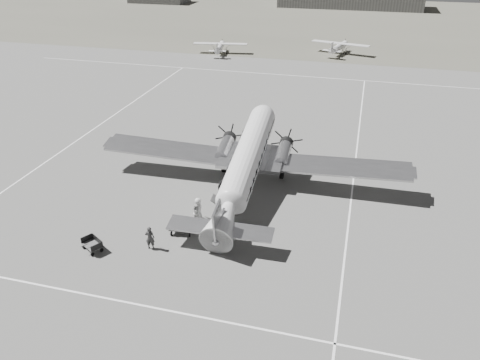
% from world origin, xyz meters
% --- Properties ---
extents(ground, '(260.00, 260.00, 0.00)m').
position_xyz_m(ground, '(0.00, 0.00, 0.00)').
color(ground, slate).
rests_on(ground, ground).
extents(taxi_line_near, '(60.00, 0.15, 0.01)m').
position_xyz_m(taxi_line_near, '(0.00, -14.00, 0.01)').
color(taxi_line_near, white).
rests_on(taxi_line_near, ground).
extents(taxi_line_right, '(0.15, 80.00, 0.01)m').
position_xyz_m(taxi_line_right, '(12.00, 0.00, 0.01)').
color(taxi_line_right, white).
rests_on(taxi_line_right, ground).
extents(taxi_line_left, '(0.15, 60.00, 0.01)m').
position_xyz_m(taxi_line_left, '(-18.00, 10.00, 0.01)').
color(taxi_line_left, white).
rests_on(taxi_line_left, ground).
extents(taxi_line_horizon, '(90.00, 0.15, 0.01)m').
position_xyz_m(taxi_line_horizon, '(0.00, 40.00, 0.01)').
color(taxi_line_horizon, white).
rests_on(taxi_line_horizon, ground).
extents(grass_infield, '(260.00, 90.00, 0.01)m').
position_xyz_m(grass_infield, '(0.00, 95.00, 0.00)').
color(grass_infield, '#5E5C4F').
rests_on(grass_infield, ground).
extents(dc3_airliner, '(29.00, 20.53, 5.42)m').
position_xyz_m(dc3_airliner, '(2.87, 1.52, 2.71)').
color(dc3_airliner, '#BBBBBE').
rests_on(dc3_airliner, ground).
extents(light_plane_left, '(11.40, 9.83, 2.11)m').
position_xyz_m(light_plane_left, '(-14.90, 51.48, 1.06)').
color(light_plane_left, silver).
rests_on(light_plane_left, ground).
extents(light_plane_right, '(12.87, 11.36, 2.29)m').
position_xyz_m(light_plane_right, '(6.70, 56.79, 1.14)').
color(light_plane_right, silver).
rests_on(light_plane_right, ground).
extents(baggage_cart_near, '(2.03, 1.56, 1.05)m').
position_xyz_m(baggage_cart_near, '(-0.28, -5.98, 0.53)').
color(baggage_cart_near, '#505050').
rests_on(baggage_cart_near, ground).
extents(baggage_cart_far, '(1.96, 1.80, 0.91)m').
position_xyz_m(baggage_cart_far, '(-5.71, -9.69, 0.45)').
color(baggage_cart_far, '#505050').
rests_on(baggage_cart_far, ground).
extents(ground_crew, '(0.75, 0.57, 1.84)m').
position_xyz_m(ground_crew, '(-1.74, -8.40, 0.92)').
color(ground_crew, '#2F2F2F').
rests_on(ground_crew, ground).
extents(ramp_agent, '(0.60, 0.76, 1.55)m').
position_xyz_m(ramp_agent, '(0.32, -4.12, 0.77)').
color(ramp_agent, beige).
rests_on(ramp_agent, ground).
extents(passenger, '(0.90, 1.08, 1.89)m').
position_xyz_m(passenger, '(0.31, -3.78, 0.95)').
color(passenger, silver).
rests_on(passenger, ground).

